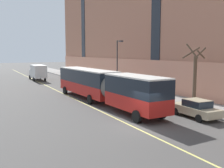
% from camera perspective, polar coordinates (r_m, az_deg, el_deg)
% --- Properties ---
extents(ground_plane, '(260.00, 260.00, 0.00)m').
position_cam_1_polar(ground_plane, '(20.00, 6.30, -8.99)').
color(ground_plane, '#4C4947').
extents(sidewalk, '(4.92, 160.00, 0.15)m').
position_cam_1_polar(sidewalk, '(27.88, 18.43, -4.60)').
color(sidewalk, gray).
rests_on(sidewalk, ground).
extents(city_bus, '(3.56, 19.72, 3.50)m').
position_cam_1_polar(city_bus, '(27.95, -2.30, -0.14)').
color(city_bus, red).
rests_on(city_bus, ground).
extents(parked_car_silver_3, '(2.00, 4.29, 1.56)m').
position_cam_1_polar(parked_car_silver_3, '(45.23, -6.48, 0.92)').
color(parked_car_silver_3, '#B7B7BC').
rests_on(parked_car_silver_3, ground).
extents(parked_car_white_4, '(1.99, 4.70, 1.56)m').
position_cam_1_polar(parked_car_white_4, '(51.88, -9.02, 1.65)').
color(parked_car_white_4, silver).
rests_on(parked_car_white_4, ground).
extents(parked_car_navy_5, '(2.06, 4.30, 1.56)m').
position_cam_1_polar(parked_car_navy_5, '(32.20, 2.98, -1.46)').
color(parked_car_navy_5, navy).
rests_on(parked_car_navy_5, ground).
extents(parked_car_champagne_6, '(2.08, 4.52, 1.56)m').
position_cam_1_polar(parked_car_champagne_6, '(23.17, 17.73, -5.08)').
color(parked_car_champagne_6, '#BCAD89').
rests_on(parked_car_champagne_6, ground).
extents(parked_car_red_7, '(2.05, 4.76, 1.56)m').
position_cam_1_polar(parked_car_red_7, '(37.46, -1.99, -0.27)').
color(parked_car_red_7, '#B21E19').
rests_on(parked_car_red_7, ground).
extents(box_truck, '(2.42, 7.33, 3.03)m').
position_cam_1_polar(box_truck, '(53.04, -15.85, 2.61)').
color(box_truck, silver).
rests_on(box_truck, ground).
extents(street_tree_mid_block, '(2.07, 2.08, 6.18)m').
position_cam_1_polar(street_tree_mid_block, '(28.02, 17.59, 2.06)').
color(street_tree_mid_block, brown).
rests_on(street_tree_mid_block, sidewalk).
extents(street_lamp, '(0.36, 1.48, 6.99)m').
position_cam_1_polar(street_lamp, '(37.25, 1.31, 5.30)').
color(street_lamp, '#2D2D30').
rests_on(street_lamp, sidewalk).
extents(fire_hydrant, '(0.42, 0.24, 0.72)m').
position_cam_1_polar(fire_hydrant, '(32.92, 5.65, -1.81)').
color(fire_hydrant, red).
rests_on(fire_hydrant, sidewalk).
extents(lane_centerline, '(0.16, 140.00, 0.01)m').
position_cam_1_polar(lane_centerline, '(22.16, 0.50, -7.36)').
color(lane_centerline, '#E0D66B').
rests_on(lane_centerline, ground).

